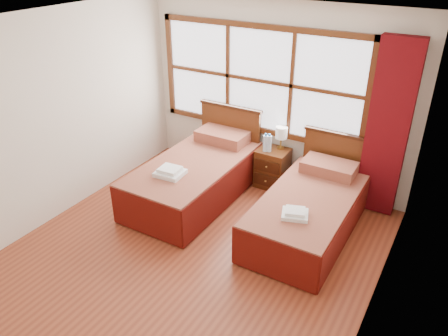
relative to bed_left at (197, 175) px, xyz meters
The scene contains 15 objects.
floor 1.41m from the bed_left, 60.80° to the right, with size 4.50×4.50×0.00m, color brown.
ceiling 2.65m from the bed_left, 60.80° to the right, with size 4.50×4.50×0.00m, color white.
wall_back 1.58m from the bed_left, 57.61° to the left, with size 4.00×4.00×0.00m, color silver.
wall_left 2.04m from the bed_left, 138.07° to the right, with size 4.50×4.50×0.00m, color silver.
wall_right 3.08m from the bed_left, 24.14° to the right, with size 4.50×4.50×0.00m, color silver.
window 1.61m from the bed_left, 67.61° to the left, with size 3.16×0.06×1.56m.
curtain 2.59m from the bed_left, 21.94° to the left, with size 0.50×0.16×2.30m, color #61090E.
bed_left is the anchor object (origin of this frame).
bed_right 1.67m from the bed_left, ahead, with size 1.02×2.04×0.99m.
nightstand 1.13m from the bed_left, 45.12° to the left, with size 0.44×0.43×0.58m.
towels_left 0.61m from the bed_left, 95.59° to the right, with size 0.37×0.33×0.10m.
towels_right 1.78m from the bed_left, 17.74° to the right, with size 0.36×0.33×0.09m.
lamp 1.34m from the bed_left, 46.78° to the left, with size 0.17×0.17×0.33m.
bottle_near 1.07m from the bed_left, 45.21° to the left, with size 0.07×0.07×0.27m.
bottle_far 1.12m from the bed_left, 44.12° to the left, with size 0.07×0.07×0.27m.
Camera 1 is at (2.38, -3.24, 3.31)m, focal length 35.00 mm.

